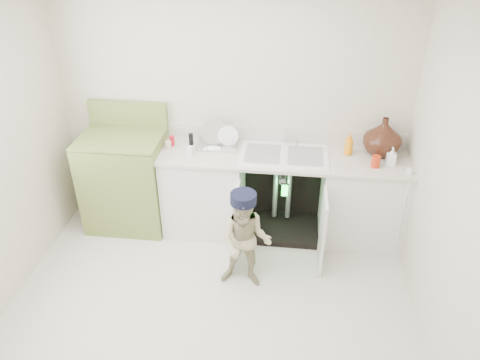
{
  "coord_description": "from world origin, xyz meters",
  "views": [
    {
      "loc": [
        0.6,
        -2.8,
        3.07
      ],
      "look_at": [
        0.18,
        0.7,
        0.9
      ],
      "focal_mm": 35.0,
      "sensor_mm": 36.0,
      "label": 1
    }
  ],
  "objects": [
    {
      "name": "ground",
      "position": [
        0.0,
        0.0,
        0.0
      ],
      "size": [
        3.5,
        3.5,
        0.0
      ],
      "primitive_type": "plane",
      "color": "#B8B3A1",
      "rests_on": "ground"
    },
    {
      "name": "room_shell",
      "position": [
        0.0,
        0.0,
        1.25
      ],
      "size": [
        6.0,
        5.5,
        1.26
      ],
      "color": "beige",
      "rests_on": "ground"
    },
    {
      "name": "counter_run",
      "position": [
        0.59,
        1.21,
        0.48
      ],
      "size": [
        2.44,
        1.02,
        1.28
      ],
      "color": "white",
      "rests_on": "ground"
    },
    {
      "name": "avocado_stove",
      "position": [
        -1.07,
        1.18,
        0.52
      ],
      "size": [
        0.82,
        0.65,
        1.27
      ],
      "color": "olive",
      "rests_on": "ground"
    },
    {
      "name": "repair_worker",
      "position": [
        0.27,
        0.37,
        0.49
      ],
      "size": [
        0.59,
        0.69,
        0.96
      ],
      "rotation": [
        0.0,
        0.0,
        -0.05
      ],
      "color": "tan",
      "rests_on": "ground"
    }
  ]
}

